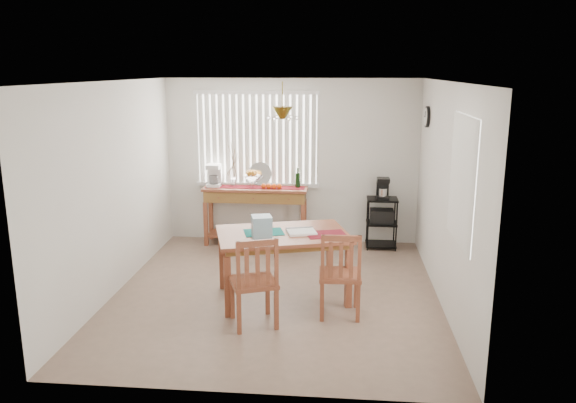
# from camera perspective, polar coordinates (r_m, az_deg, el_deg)

# --- Properties ---
(ground) EXTENTS (4.00, 4.50, 0.01)m
(ground) POSITION_cam_1_polar(r_m,az_deg,el_deg) (7.14, -1.22, -9.28)
(ground) COLOR #8D7260
(room_shell) EXTENTS (4.20, 4.70, 2.70)m
(room_shell) POSITION_cam_1_polar(r_m,az_deg,el_deg) (6.68, -1.26, 4.31)
(room_shell) COLOR white
(room_shell) RESTS_ON ground
(sideboard) EXTENTS (1.64, 0.46, 0.92)m
(sideboard) POSITION_cam_1_polar(r_m,az_deg,el_deg) (8.88, -3.26, -0.01)
(sideboard) COLOR brown
(sideboard) RESTS_ON ground
(sideboard_items) EXTENTS (1.56, 0.39, 0.71)m
(sideboard_items) POSITION_cam_1_polar(r_m,az_deg,el_deg) (8.85, -4.92, 2.41)
(sideboard_items) COLOR maroon
(sideboard_items) RESTS_ON sideboard
(wire_cart) EXTENTS (0.47, 0.37, 0.79)m
(wire_cart) POSITION_cam_1_polar(r_m,az_deg,el_deg) (8.83, 9.49, -1.68)
(wire_cart) COLOR black
(wire_cart) RESTS_ON ground
(cart_items) EXTENTS (0.19, 0.22, 0.33)m
(cart_items) POSITION_cam_1_polar(r_m,az_deg,el_deg) (8.73, 9.60, 1.29)
(cart_items) COLOR black
(cart_items) RESTS_ON wire_cart
(dining_table) EXTENTS (1.75, 1.37, 0.82)m
(dining_table) POSITION_cam_1_polar(r_m,az_deg,el_deg) (6.76, -0.55, -3.96)
(dining_table) COLOR brown
(dining_table) RESTS_ON ground
(table_items) EXTENTS (1.28, 0.58, 0.26)m
(table_items) POSITION_cam_1_polar(r_m,az_deg,el_deg) (6.55, -1.64, -2.76)
(table_items) COLOR #157A74
(table_items) RESTS_ON dining_table
(chair_left) EXTENTS (0.61, 0.61, 1.03)m
(chair_left) POSITION_cam_1_polar(r_m,az_deg,el_deg) (6.10, -3.43, -8.18)
(chair_left) COLOR brown
(chair_left) RESTS_ON ground
(chair_right) EXTENTS (0.48, 0.48, 1.00)m
(chair_right) POSITION_cam_1_polar(r_m,az_deg,el_deg) (6.36, 5.31, -7.43)
(chair_right) COLOR brown
(chair_right) RESTS_ON ground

